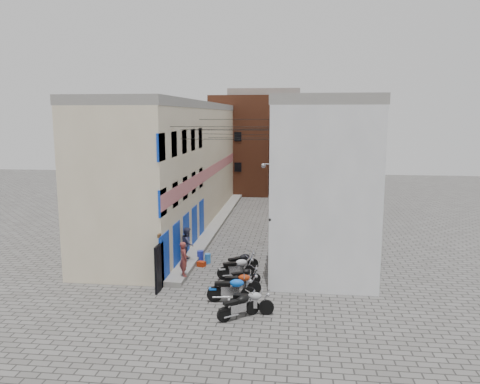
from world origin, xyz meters
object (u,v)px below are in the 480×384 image
at_px(motorcycle_d, 240,282).
at_px(red_crate, 201,264).
at_px(person_a, 184,259).
at_px(motorcycle_e, 244,276).
at_px(person_b, 188,244).
at_px(water_jug_far, 200,256).
at_px(motorcycle_g, 241,262).
at_px(water_jug_near, 208,258).
at_px(motorcycle_b, 250,300).
at_px(motorcycle_c, 232,288).
at_px(motorcycle_a, 239,305).
at_px(motorcycle_f, 237,267).

relative_size(motorcycle_d, red_crate, 4.65).
bearing_deg(person_a, red_crate, -37.96).
bearing_deg(motorcycle_e, person_b, -161.08).
xyz_separation_m(motorcycle_e, water_jug_far, (-2.86, 3.63, -0.22)).
bearing_deg(motorcycle_g, water_jug_near, -161.19).
xyz_separation_m(person_a, water_jug_far, (0.15, 3.22, -0.83)).
relative_size(water_jug_far, red_crate, 1.34).
relative_size(water_jug_near, water_jug_far, 0.93).
bearing_deg(motorcycle_e, motorcycle_b, -19.40).
bearing_deg(water_jug_far, red_crate, -75.19).
bearing_deg(motorcycle_c, red_crate, -160.29).
height_order(motorcycle_c, motorcycle_g, motorcycle_c).
distance_m(motorcycle_a, person_b, 7.50).
xyz_separation_m(motorcycle_f, water_jug_far, (-2.41, 2.61, -0.31)).
xyz_separation_m(motorcycle_e, person_a, (-3.01, 0.41, 0.60)).
height_order(motorcycle_a, motorcycle_f, motorcycle_f).
height_order(motorcycle_c, person_b, person_b).
relative_size(motorcycle_b, water_jug_near, 3.76).
xyz_separation_m(motorcycle_a, motorcycle_b, (0.41, 0.47, 0.02)).
xyz_separation_m(motorcycle_g, water_jug_near, (-2.01, 1.36, -0.33)).
xyz_separation_m(motorcycle_g, red_crate, (-2.24, 0.76, -0.46)).
distance_m(motorcycle_b, person_b, 7.30).
relative_size(motorcycle_e, water_jug_near, 3.30).
bearing_deg(water_jug_far, motorcycle_g, -34.77).
distance_m(motorcycle_b, water_jug_far, 7.59).
height_order(motorcycle_c, motorcycle_e, motorcycle_c).
relative_size(motorcycle_b, motorcycle_d, 1.02).
distance_m(motorcycle_d, red_crate, 4.48).
relative_size(motorcycle_f, water_jug_far, 3.62).
relative_size(motorcycle_d, person_b, 1.09).
relative_size(motorcycle_d, motorcycle_f, 0.95).
xyz_separation_m(motorcycle_f, water_jug_near, (-1.92, 2.23, -0.33)).
distance_m(motorcycle_b, motorcycle_g, 5.10).
bearing_deg(motorcycle_d, motorcycle_a, 0.28).
distance_m(motorcycle_d, motorcycle_g, 2.93).
distance_m(motorcycle_d, motorcycle_e, 1.03).
distance_m(motorcycle_e, water_jug_near, 4.03).
bearing_deg(motorcycle_g, person_a, -97.90).
bearing_deg(water_jug_far, motorcycle_c, -65.54).
bearing_deg(motorcycle_a, motorcycle_g, 148.50).
height_order(motorcycle_e, motorcycle_f, motorcycle_f).
xyz_separation_m(motorcycle_b, person_a, (-3.60, 3.53, 0.53)).
bearing_deg(motorcycle_c, water_jug_near, -165.14).
relative_size(motorcycle_d, water_jug_far, 3.46).
height_order(motorcycle_b, motorcycle_e, motorcycle_b).
bearing_deg(person_b, motorcycle_d, -144.07).
bearing_deg(water_jug_far, motorcycle_b, -62.92).
xyz_separation_m(motorcycle_b, water_jug_near, (-2.96, 6.37, -0.31)).
distance_m(motorcycle_d, water_jug_far, 5.42).
height_order(motorcycle_a, person_a, person_a).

